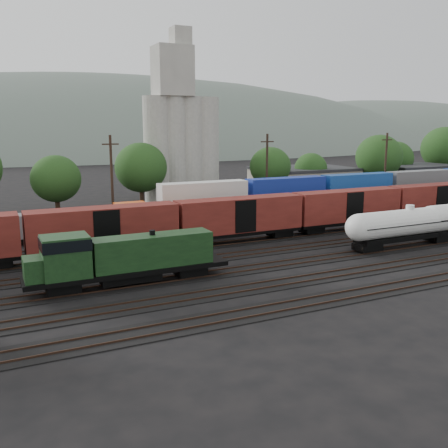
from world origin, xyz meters
name	(u,v)px	position (x,y,z in m)	size (l,w,h in m)	color
ground	(274,251)	(0.00, 0.00, 0.00)	(600.00, 600.00, 0.00)	black
tracks	(274,250)	(0.00, 0.00, 0.05)	(180.00, 33.20, 0.20)	black
green_locomotive	(118,257)	(-18.01, -5.00, 2.55)	(16.89, 2.98, 4.47)	black
tank_car_a	(409,224)	(14.16, -5.00, 2.63)	(16.86, 3.02, 4.42)	white
orange_locomotive	(168,219)	(-8.41, 10.00, 2.48)	(17.38, 2.90, 4.35)	black
boxcar_string	(176,221)	(-9.25, 5.00, 3.12)	(122.80, 2.90, 4.20)	black
container_wall	(286,200)	(11.14, 15.00, 2.76)	(161.07, 2.60, 5.80)	black
grain_silo	(181,137)	(3.28, 36.00, 11.26)	(13.40, 5.00, 29.00)	#A5A297
industrial_sheds	(201,188)	(6.63, 35.25, 2.56)	(119.38, 17.26, 5.10)	#9E937F
tree_band	(111,161)	(-8.94, 35.55, 7.62)	(165.75, 20.25, 14.09)	black
utility_poles	(195,175)	(0.00, 22.00, 6.21)	(122.20, 0.36, 12.00)	black
distant_hills	(80,183)	(23.92, 260.00, -20.56)	(860.00, 286.00, 130.00)	#59665B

